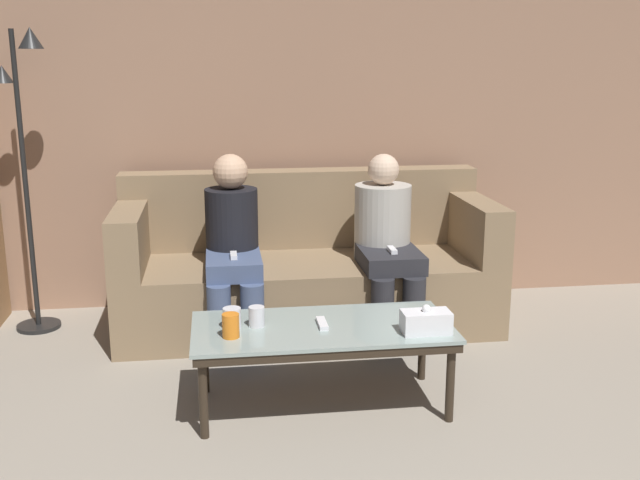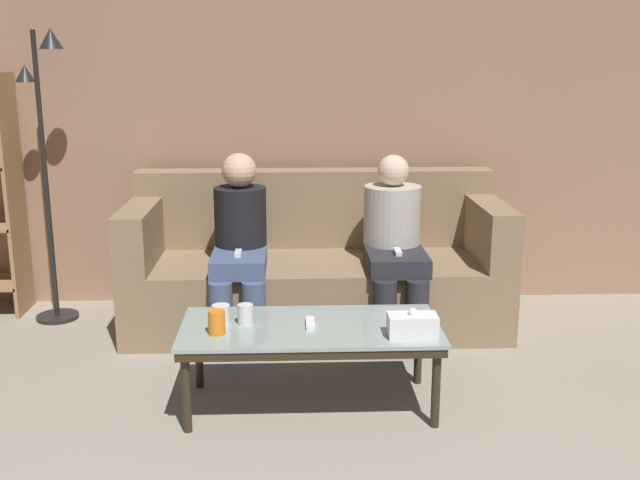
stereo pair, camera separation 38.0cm
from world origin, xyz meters
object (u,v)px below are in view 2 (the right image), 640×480
at_px(cup_far_center, 217,322).
at_px(seated_person_left_end, 240,242).
at_px(cup_near_right, 246,314).
at_px(game_remote, 310,323).
at_px(couch, 316,270).
at_px(tissue_box, 413,325).
at_px(seated_person_mid_left, 394,241).
at_px(standing_lamp, 46,146).
at_px(cup_near_left, 221,315).
at_px(coffee_table, 310,333).

distance_m(cup_far_center, seated_person_left_end, 1.04).
relative_size(cup_near_right, game_remote, 0.62).
distance_m(couch, tissue_box, 1.38).
height_order(couch, seated_person_mid_left, seated_person_mid_left).
height_order(couch, standing_lamp, standing_lamp).
bearing_deg(game_remote, tissue_box, -18.76).
distance_m(cup_near_right, seated_person_mid_left, 1.23).
bearing_deg(cup_near_left, cup_far_center, -94.15).
bearing_deg(tissue_box, game_remote, 161.24).
bearing_deg(cup_far_center, tissue_box, -4.03).
height_order(couch, game_remote, couch).
distance_m(cup_near_left, cup_far_center, 0.12).
height_order(couch, cup_near_left, couch).
bearing_deg(cup_far_center, couch, 68.70).
bearing_deg(cup_far_center, seated_person_mid_left, 47.75).
bearing_deg(game_remote, seated_person_left_end, 112.20).
bearing_deg(game_remote, seated_person_mid_left, 61.25).
relative_size(cup_far_center, seated_person_left_end, 0.10).
relative_size(cup_far_center, tissue_box, 0.50).
relative_size(coffee_table, cup_near_right, 12.85).
bearing_deg(seated_person_mid_left, cup_far_center, -132.25).
height_order(coffee_table, standing_lamp, standing_lamp).
distance_m(couch, standing_lamp, 1.80).
bearing_deg(coffee_table, tissue_box, -18.76).
xyz_separation_m(cup_near_left, tissue_box, (0.87, -0.18, 0.00)).
distance_m(coffee_table, standing_lamp, 2.15).
distance_m(cup_near_left, seated_person_mid_left, 1.32).
xyz_separation_m(coffee_table, game_remote, (0.00, -0.00, 0.05)).
bearing_deg(seated_person_mid_left, standing_lamp, 170.42).
xyz_separation_m(cup_far_center, game_remote, (0.42, 0.09, -0.04)).
xyz_separation_m(tissue_box, seated_person_mid_left, (0.07, 1.10, 0.12)).
xyz_separation_m(cup_far_center, seated_person_left_end, (0.04, 1.03, 0.12)).
relative_size(cup_near_right, cup_far_center, 0.86).
xyz_separation_m(cup_far_center, standing_lamp, (-1.13, 1.39, 0.64)).
bearing_deg(cup_near_right, game_remote, -6.58).
height_order(cup_far_center, standing_lamp, standing_lamp).
xyz_separation_m(cup_near_left, seated_person_left_end, (0.03, 0.91, 0.12)).
height_order(coffee_table, tissue_box, tissue_box).
bearing_deg(cup_near_left, tissue_box, -11.74).
relative_size(couch, seated_person_left_end, 2.10).
relative_size(game_remote, seated_person_left_end, 0.14).
bearing_deg(cup_near_left, game_remote, -3.66).
xyz_separation_m(tissue_box, game_remote, (-0.45, 0.15, -0.04)).
bearing_deg(cup_near_right, couch, 71.96).
relative_size(couch, seated_person_mid_left, 2.13).
relative_size(cup_near_left, cup_far_center, 0.88).
bearing_deg(game_remote, cup_far_center, -167.75).
relative_size(couch, coffee_table, 1.88).
bearing_deg(game_remote, coffee_table, 91.79).
distance_m(cup_near_right, game_remote, 0.31).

